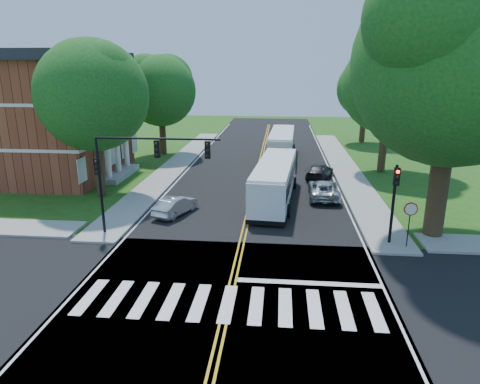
# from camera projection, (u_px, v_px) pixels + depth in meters

# --- Properties ---
(ground) EXTENTS (140.00, 140.00, 0.00)m
(ground) POSITION_uv_depth(u_px,v_px,m) (229.00, 298.00, 18.38)
(ground) COLOR #234C13
(ground) RESTS_ON ground
(road) EXTENTS (14.00, 96.00, 0.01)m
(road) POSITION_uv_depth(u_px,v_px,m) (255.00, 186.00, 35.57)
(road) COLOR black
(road) RESTS_ON ground
(cross_road) EXTENTS (60.00, 12.00, 0.01)m
(cross_road) POSITION_uv_depth(u_px,v_px,m) (229.00, 297.00, 18.38)
(cross_road) COLOR black
(cross_road) RESTS_ON ground
(center_line) EXTENTS (0.36, 70.00, 0.01)m
(center_line) POSITION_uv_depth(u_px,v_px,m) (258.00, 174.00, 39.39)
(center_line) COLOR gold
(center_line) RESTS_ON road
(edge_line_w) EXTENTS (0.12, 70.00, 0.01)m
(edge_line_w) POSITION_uv_depth(u_px,v_px,m) (185.00, 172.00, 40.00)
(edge_line_w) COLOR silver
(edge_line_w) RESTS_ON road
(edge_line_e) EXTENTS (0.12, 70.00, 0.01)m
(edge_line_e) POSITION_uv_depth(u_px,v_px,m) (332.00, 176.00, 38.77)
(edge_line_e) COLOR silver
(edge_line_e) RESTS_ON road
(crosswalk) EXTENTS (12.60, 3.00, 0.01)m
(crosswalk) POSITION_uv_depth(u_px,v_px,m) (228.00, 303.00, 17.90)
(crosswalk) COLOR silver
(crosswalk) RESTS_ON road
(stop_bar) EXTENTS (6.60, 0.40, 0.01)m
(stop_bar) POSITION_uv_depth(u_px,v_px,m) (309.00, 283.00, 19.59)
(stop_bar) COLOR silver
(stop_bar) RESTS_ON road
(sidewalk_nw) EXTENTS (2.60, 40.00, 0.15)m
(sidewalk_nw) POSITION_uv_depth(u_px,v_px,m) (177.00, 164.00, 42.99)
(sidewalk_nw) COLOR gray
(sidewalk_nw) RESTS_ON ground
(sidewalk_ne) EXTENTS (2.60, 40.00, 0.15)m
(sidewalk_ne) POSITION_uv_depth(u_px,v_px,m) (345.00, 168.00, 41.48)
(sidewalk_ne) COLOR gray
(sidewalk_ne) RESTS_ON ground
(tree_ne_big) EXTENTS (10.80, 10.80, 14.91)m
(tree_ne_big) POSITION_uv_depth(u_px,v_px,m) (455.00, 65.00, 22.30)
(tree_ne_big) COLOR #312113
(tree_ne_big) RESTS_ON ground
(tree_west_near) EXTENTS (8.00, 8.00, 11.40)m
(tree_west_near) POSITION_uv_depth(u_px,v_px,m) (93.00, 96.00, 30.67)
(tree_west_near) COLOR #312113
(tree_west_near) RESTS_ON ground
(tree_west_far) EXTENTS (7.60, 7.60, 10.67)m
(tree_west_far) POSITION_uv_depth(u_px,v_px,m) (161.00, 91.00, 46.05)
(tree_west_far) COLOR #312113
(tree_west_far) RESTS_ON ground
(tree_east_mid) EXTENTS (8.40, 8.40, 11.93)m
(tree_east_mid) POSITION_uv_depth(u_px,v_px,m) (389.00, 86.00, 38.03)
(tree_east_mid) COLOR #312113
(tree_east_mid) RESTS_ON ground
(tree_east_far) EXTENTS (7.20, 7.20, 10.34)m
(tree_east_far) POSITION_uv_depth(u_px,v_px,m) (366.00, 89.00, 53.50)
(tree_east_far) COLOR #312113
(tree_east_far) RESTS_ON ground
(brick_building) EXTENTS (20.00, 13.00, 10.80)m
(brick_building) POSITION_uv_depth(u_px,v_px,m) (10.00, 115.00, 37.94)
(brick_building) COLOR brown
(brick_building) RESTS_ON ground
(signal_nw) EXTENTS (7.15, 0.46, 5.66)m
(signal_nw) POSITION_uv_depth(u_px,v_px,m) (138.00, 163.00, 23.81)
(signal_nw) COLOR black
(signal_nw) RESTS_ON ground
(signal_ne) EXTENTS (0.30, 0.46, 4.40)m
(signal_ne) POSITION_uv_depth(u_px,v_px,m) (394.00, 194.00, 22.95)
(signal_ne) COLOR black
(signal_ne) RESTS_ON ground
(stop_sign) EXTENTS (0.76, 0.08, 2.53)m
(stop_sign) POSITION_uv_depth(u_px,v_px,m) (410.00, 214.00, 22.70)
(stop_sign) COLOR black
(stop_sign) RESTS_ON ground
(bus_lead) EXTENTS (3.42, 11.48, 2.93)m
(bus_lead) POSITION_uv_depth(u_px,v_px,m) (275.00, 181.00, 31.13)
(bus_lead) COLOR white
(bus_lead) RESTS_ON road
(bus_follow) EXTENTS (3.09, 11.38, 2.92)m
(bus_follow) POSITION_uv_depth(u_px,v_px,m) (282.00, 144.00, 45.68)
(bus_follow) COLOR white
(bus_follow) RESTS_ON road
(hatchback) EXTENTS (2.54, 3.97, 1.23)m
(hatchback) POSITION_uv_depth(u_px,v_px,m) (176.00, 206.00, 28.52)
(hatchback) COLOR silver
(hatchback) RESTS_ON road
(suv) EXTENTS (2.36, 4.85, 1.33)m
(suv) POSITION_uv_depth(u_px,v_px,m) (324.00, 189.00, 32.13)
(suv) COLOR silver
(suv) RESTS_ON road
(dark_sedan) EXTENTS (2.99, 4.79, 1.29)m
(dark_sedan) POSITION_uv_depth(u_px,v_px,m) (320.00, 171.00, 37.67)
(dark_sedan) COLOR black
(dark_sedan) RESTS_ON road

